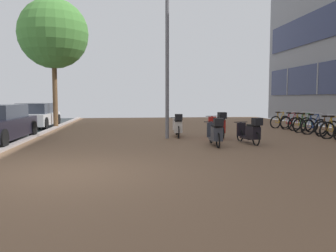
% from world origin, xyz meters
% --- Properties ---
extents(ground, '(21.00, 40.00, 0.13)m').
position_xyz_m(ground, '(1.43, 0.00, -0.02)').
color(ground, black).
extents(bicycle_rack_02, '(1.36, 0.48, 0.97)m').
position_xyz_m(bicycle_rack_02, '(9.29, 5.01, 0.34)').
color(bicycle_rack_02, black).
rests_on(bicycle_rack_02, ground).
extents(bicycle_rack_03, '(1.25, 0.48, 0.93)m').
position_xyz_m(bicycle_rack_03, '(9.46, 5.80, 0.33)').
color(bicycle_rack_03, black).
rests_on(bicycle_rack_03, ground).
extents(bicycle_rack_04, '(1.31, 0.48, 0.96)m').
position_xyz_m(bicycle_rack_04, '(9.35, 6.59, 0.34)').
color(bicycle_rack_04, black).
rests_on(bicycle_rack_04, ground).
extents(bicycle_rack_05, '(1.34, 0.48, 0.97)m').
position_xyz_m(bicycle_rack_05, '(9.39, 7.37, 0.34)').
color(bicycle_rack_05, black).
rests_on(bicycle_rack_05, ground).
extents(bicycle_rack_06, '(1.29, 0.48, 0.95)m').
position_xyz_m(bicycle_rack_06, '(9.56, 8.16, 0.33)').
color(bicycle_rack_06, black).
rests_on(bicycle_rack_06, ground).
extents(bicycle_rack_07, '(1.29, 0.48, 0.92)m').
position_xyz_m(bicycle_rack_07, '(9.52, 8.95, 0.33)').
color(bicycle_rack_07, black).
rests_on(bicycle_rack_07, ground).
extents(bicycle_rack_08, '(1.26, 0.47, 0.93)m').
position_xyz_m(bicycle_rack_08, '(9.29, 9.74, 0.33)').
color(bicycle_rack_08, black).
rests_on(bicycle_rack_08, ground).
extents(scooter_near, '(0.52, 1.72, 0.97)m').
position_xyz_m(scooter_near, '(3.34, 6.27, 0.44)').
color(scooter_near, black).
rests_on(scooter_near, ground).
extents(scooter_mid, '(0.56, 1.69, 0.94)m').
position_xyz_m(scooter_mid, '(5.50, 3.92, 0.42)').
color(scooter_mid, black).
rests_on(scooter_mid, ground).
extents(scooter_far, '(0.52, 1.74, 1.06)m').
position_xyz_m(scooter_far, '(4.84, 5.71, 0.48)').
color(scooter_far, black).
rests_on(scooter_far, ground).
extents(scooter_extra, '(0.52, 1.74, 0.97)m').
position_xyz_m(scooter_extra, '(4.17, 3.56, 0.44)').
color(scooter_extra, black).
rests_on(scooter_extra, ground).
extents(parked_car_far, '(1.83, 4.14, 1.29)m').
position_xyz_m(parked_car_far, '(-3.51, 11.73, 0.62)').
color(parked_car_far, silver).
rests_on(parked_car_far, ground).
extents(lamp_post, '(0.20, 0.52, 5.72)m').
position_xyz_m(lamp_post, '(2.86, 5.87, 3.18)').
color(lamp_post, slate).
rests_on(lamp_post, ground).
extents(street_tree, '(3.59, 3.59, 6.70)m').
position_xyz_m(street_tree, '(-2.44, 11.42, 4.89)').
color(street_tree, brown).
rests_on(street_tree, ground).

